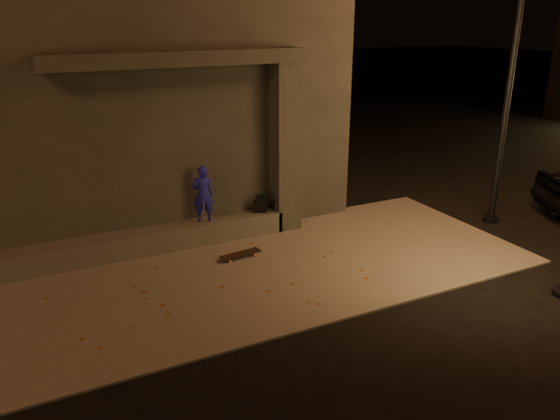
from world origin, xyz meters
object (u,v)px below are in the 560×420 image
column (285,148)px  skateboarder (203,194)px  skateboard (240,254)px  backpack (260,205)px

column → skateboarder: column is taller
skateboarder → skateboard: bearing=121.1°
backpack → skateboard: 1.55m
column → skateboard: size_ratio=4.18×
backpack → skateboarder: bearing=-156.3°
backpack → skateboard: backpack is taller
skateboarder → skateboard: skateboarder is taller
skateboarder → column: bearing=-166.1°
column → skateboard: bearing=-144.1°
skateboarder → backpack: 1.37m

